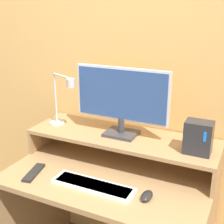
{
  "coord_description": "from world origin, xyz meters",
  "views": [
    {
      "loc": [
        0.67,
        -1.03,
        1.67
      ],
      "look_at": [
        -0.0,
        0.39,
        1.13
      ],
      "focal_mm": 50.0,
      "sensor_mm": 36.0,
      "label": 1
    }
  ],
  "objects_px": {
    "router_dock": "(198,137)",
    "remote_control": "(34,173)",
    "keyboard": "(93,185)",
    "monitor": "(122,99)",
    "desk_lamp": "(62,100)",
    "mouse": "(147,196)"
  },
  "relations": [
    {
      "from": "router_dock",
      "to": "remote_control",
      "type": "distance_m",
      "value": 0.91
    },
    {
      "from": "keyboard",
      "to": "monitor",
      "type": "bearing_deg",
      "value": 88.73
    },
    {
      "from": "monitor",
      "to": "router_dock",
      "type": "relative_size",
      "value": 3.24
    },
    {
      "from": "router_dock",
      "to": "remote_control",
      "type": "xyz_separation_m",
      "value": [
        -0.82,
        -0.32,
        -0.24
      ]
    },
    {
      "from": "desk_lamp",
      "to": "remote_control",
      "type": "xyz_separation_m",
      "value": [
        0.0,
        -0.32,
        -0.33
      ]
    },
    {
      "from": "remote_control",
      "to": "keyboard",
      "type": "bearing_deg",
      "value": 3.7
    },
    {
      "from": "keyboard",
      "to": "remote_control",
      "type": "relative_size",
      "value": 2.25
    },
    {
      "from": "router_dock",
      "to": "mouse",
      "type": "relative_size",
      "value": 1.86
    },
    {
      "from": "router_dock",
      "to": "keyboard",
      "type": "bearing_deg",
      "value": -147.5
    },
    {
      "from": "router_dock",
      "to": "mouse",
      "type": "height_order",
      "value": "router_dock"
    },
    {
      "from": "keyboard",
      "to": "mouse",
      "type": "xyz_separation_m",
      "value": [
        0.28,
        0.02,
        0.01
      ]
    },
    {
      "from": "keyboard",
      "to": "mouse",
      "type": "height_order",
      "value": "mouse"
    },
    {
      "from": "mouse",
      "to": "keyboard",
      "type": "bearing_deg",
      "value": -175.44
    },
    {
      "from": "monitor",
      "to": "mouse",
      "type": "bearing_deg",
      "value": -48.78
    },
    {
      "from": "monitor",
      "to": "remote_control",
      "type": "distance_m",
      "value": 0.64
    },
    {
      "from": "desk_lamp",
      "to": "mouse",
      "type": "xyz_separation_m",
      "value": [
        0.65,
        -0.27,
        -0.32
      ]
    },
    {
      "from": "keyboard",
      "to": "remote_control",
      "type": "distance_m",
      "value": 0.36
    },
    {
      "from": "mouse",
      "to": "monitor",
      "type": "bearing_deg",
      "value": 131.22
    },
    {
      "from": "mouse",
      "to": "remote_control",
      "type": "height_order",
      "value": "mouse"
    },
    {
      "from": "mouse",
      "to": "router_dock",
      "type": "bearing_deg",
      "value": 57.16
    },
    {
      "from": "monitor",
      "to": "router_dock",
      "type": "height_order",
      "value": "monitor"
    },
    {
      "from": "desk_lamp",
      "to": "mouse",
      "type": "bearing_deg",
      "value": -22.75
    }
  ]
}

